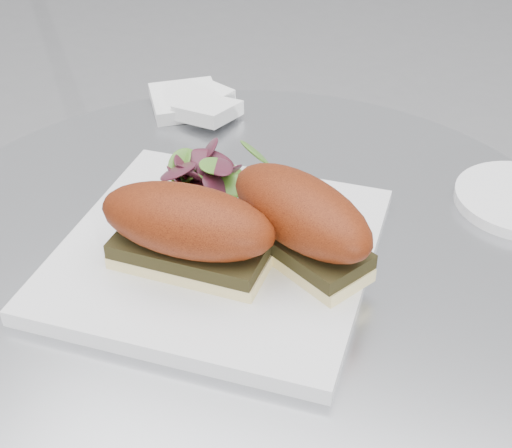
{
  "coord_description": "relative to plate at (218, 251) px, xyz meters",
  "views": [
    {
      "loc": [
        0.19,
        -0.51,
        1.15
      ],
      "look_at": [
        0.02,
        -0.01,
        0.77
      ],
      "focal_mm": 50.0,
      "sensor_mm": 36.0,
      "label": 1
    }
  ],
  "objects": [
    {
      "name": "salad",
      "position": [
        -0.03,
        0.08,
        0.03
      ],
      "size": [
        0.1,
        0.1,
        0.05
      ],
      "primitive_type": null,
      "color": "#629A32",
      "rests_on": "plate"
    },
    {
      "name": "plate",
      "position": [
        0.0,
        0.0,
        0.0
      ],
      "size": [
        0.29,
        0.29,
        0.02
      ],
      "primitive_type": "cube",
      "rotation": [
        0.0,
        0.0,
        0.03
      ],
      "color": "white",
      "rests_on": "table"
    },
    {
      "name": "table",
      "position": [
        0.02,
        0.03,
        -0.25
      ],
      "size": [
        0.7,
        0.7,
        0.73
      ],
      "color": "#A7A9AE",
      "rests_on": "ground"
    },
    {
      "name": "sandwich_right",
      "position": [
        0.08,
        0.01,
        0.05
      ],
      "size": [
        0.17,
        0.14,
        0.08
      ],
      "rotation": [
        0.0,
        0.0,
        -0.53
      ],
      "color": "#F9E39B",
      "rests_on": "plate"
    },
    {
      "name": "sandwich_left",
      "position": [
        -0.01,
        -0.04,
        0.05
      ],
      "size": [
        0.16,
        0.07,
        0.08
      ],
      "rotation": [
        0.0,
        0.0,
        -0.01
      ],
      "color": "#F9E39B",
      "rests_on": "plate"
    },
    {
      "name": "napkin",
      "position": [
        -0.14,
        0.27,
        0.0
      ],
      "size": [
        0.14,
        0.14,
        0.02
      ],
      "primitive_type": null,
      "rotation": [
        0.0,
        0.0,
        0.27
      ],
      "color": "white",
      "rests_on": "table"
    }
  ]
}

